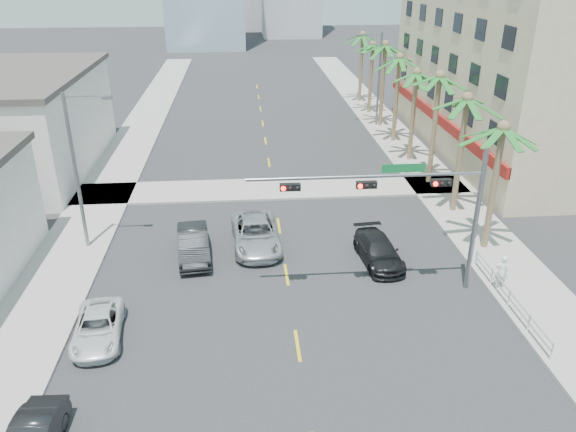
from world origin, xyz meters
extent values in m
plane|color=#262628|center=(0.00, 0.00, 0.00)|extent=(260.00, 260.00, 0.00)
cube|color=gray|center=(12.00, 20.00, 0.07)|extent=(4.00, 120.00, 0.15)
cube|color=gray|center=(-12.00, 20.00, 0.07)|extent=(4.00, 120.00, 0.15)
cube|color=gray|center=(0.00, 22.00, 0.07)|extent=(80.00, 4.00, 0.15)
cube|color=tan|center=(22.00, 30.00, 7.50)|extent=(15.00, 28.00, 15.00)
cube|color=maroon|center=(14.40, 30.00, 3.00)|extent=(0.30, 28.00, 0.80)
cube|color=beige|center=(-19.50, 28.00, 3.60)|extent=(11.00, 18.00, 7.20)
cylinder|color=slate|center=(9.00, 8.00, 3.60)|extent=(0.24, 0.24, 7.20)
cylinder|color=slate|center=(3.50, 8.00, 6.20)|extent=(11.00, 0.16, 0.16)
cube|color=#0C662D|center=(5.20, 8.00, 6.55)|extent=(2.00, 0.05, 0.40)
cube|color=black|center=(7.00, 7.85, 5.85)|extent=(0.95, 0.28, 0.32)
sphere|color=#FF0C05|center=(6.68, 7.69, 5.85)|extent=(0.22, 0.22, 0.22)
cube|color=black|center=(3.50, 7.85, 5.85)|extent=(0.95, 0.28, 0.32)
sphere|color=#FF0C05|center=(3.18, 7.69, 5.85)|extent=(0.22, 0.22, 0.22)
cube|color=black|center=(0.00, 7.85, 5.85)|extent=(0.95, 0.28, 0.32)
sphere|color=#FF0C05|center=(-0.32, 7.69, 5.85)|extent=(0.22, 0.22, 0.22)
cylinder|color=brown|center=(11.60, 12.00, 3.60)|extent=(0.36, 0.36, 7.20)
cylinder|color=brown|center=(11.60, 17.20, 3.78)|extent=(0.36, 0.36, 7.56)
cylinder|color=brown|center=(11.60, 22.40, 3.96)|extent=(0.36, 0.36, 7.92)
cylinder|color=brown|center=(11.60, 27.60, 3.60)|extent=(0.36, 0.36, 7.20)
cylinder|color=brown|center=(11.60, 32.80, 3.78)|extent=(0.36, 0.36, 7.56)
cylinder|color=brown|center=(11.60, 38.00, 3.96)|extent=(0.36, 0.36, 7.92)
cylinder|color=brown|center=(11.60, 43.20, 3.60)|extent=(0.36, 0.36, 7.20)
cylinder|color=brown|center=(11.60, 48.40, 3.78)|extent=(0.36, 0.36, 7.56)
cylinder|color=slate|center=(-11.20, 14.00, 4.50)|extent=(0.20, 0.20, 9.00)
cylinder|color=slate|center=(-10.10, 14.00, 8.80)|extent=(2.20, 0.12, 0.12)
cube|color=slate|center=(-9.00, 14.00, 8.70)|extent=(0.50, 0.25, 0.18)
cylinder|color=slate|center=(11.20, 38.00, 4.50)|extent=(0.20, 0.20, 9.00)
cylinder|color=slate|center=(10.10, 38.00, 8.80)|extent=(2.20, 0.12, 0.12)
cube|color=slate|center=(9.00, 38.00, 8.70)|extent=(0.50, 0.25, 0.18)
cylinder|color=silver|center=(10.30, 6.00, 0.55)|extent=(0.08, 8.00, 0.08)
cylinder|color=silver|center=(10.30, 6.00, 0.90)|extent=(0.08, 8.00, 0.08)
cylinder|color=silver|center=(10.30, 2.00, 0.50)|extent=(0.08, 0.08, 1.00)
cylinder|color=silver|center=(10.30, 4.00, 0.50)|extent=(0.08, 0.08, 1.00)
cylinder|color=silver|center=(10.30, 6.00, 0.50)|extent=(0.08, 0.08, 1.00)
cylinder|color=silver|center=(10.30, 8.00, 0.50)|extent=(0.08, 0.08, 1.00)
cylinder|color=silver|center=(10.30, 10.00, 0.50)|extent=(0.08, 0.08, 1.00)
imported|color=silver|center=(-8.65, 5.20, 0.60)|extent=(2.41, 4.50, 1.20)
imported|color=black|center=(-5.00, 12.40, 0.79)|extent=(2.18, 4.96, 1.58)
imported|color=silver|center=(-1.50, 13.40, 0.79)|extent=(2.95, 5.83, 1.58)
imported|color=black|center=(5.14, 11.00, 0.68)|extent=(2.31, 4.85, 1.36)
imported|color=white|center=(10.57, 7.65, 1.05)|extent=(0.68, 0.47, 1.79)
camera|label=1|loc=(-2.04, -15.60, 15.26)|focal=35.00mm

